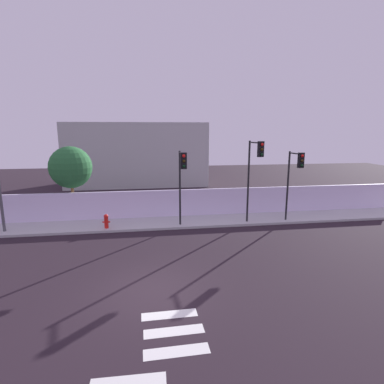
{
  "coord_description": "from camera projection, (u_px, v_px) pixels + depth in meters",
  "views": [
    {
      "loc": [
        -0.02,
        -10.41,
        5.86
      ],
      "look_at": [
        2.54,
        6.5,
        2.38
      ],
      "focal_mm": 28.48,
      "sensor_mm": 36.0,
      "label": 1
    }
  ],
  "objects": [
    {
      "name": "roadside_tree_midleft",
      "position": [
        71.0,
        167.0,
        20.04
      ],
      "size": [
        2.76,
        2.76,
        4.85
      ],
      "color": "brown",
      "rests_on": "ground"
    },
    {
      "name": "traffic_light_left",
      "position": [
        182.0,
        173.0,
        17.39
      ],
      "size": [
        0.35,
        1.73,
        4.53
      ],
      "color": "black",
      "rests_on": "sidewalk"
    },
    {
      "name": "traffic_light_right",
      "position": [
        255.0,
        165.0,
        18.16
      ],
      "size": [
        0.52,
        1.4,
        5.1
      ],
      "color": "black",
      "rests_on": "sidewalk"
    },
    {
      "name": "fire_hydrant",
      "position": [
        106.0,
        221.0,
        18.01
      ],
      "size": [
        0.44,
        0.26,
        0.85
      ],
      "color": "red",
      "rests_on": "sidewalk"
    },
    {
      "name": "low_building_distant",
      "position": [
        138.0,
        154.0,
        33.22
      ],
      "size": [
        14.65,
        6.0,
        6.64
      ],
      "primitive_type": "cube",
      "color": "#A8A8A8",
      "rests_on": "ground"
    },
    {
      "name": "perimeter_wall",
      "position": [
        148.0,
        204.0,
        20.24
      ],
      "size": [
        36.0,
        0.18,
        1.8
      ],
      "primitive_type": "cube",
      "color": "silver",
      "rests_on": "sidewalk"
    },
    {
      "name": "traffic_light_center",
      "position": [
        295.0,
        171.0,
        18.52
      ],
      "size": [
        0.36,
        1.52,
        4.43
      ],
      "color": "black",
      "rests_on": "sidewalk"
    },
    {
      "name": "sidewalk",
      "position": [
        148.0,
        224.0,
        19.19
      ],
      "size": [
        36.0,
        2.4,
        0.15
      ],
      "primitive_type": "cube",
      "color": "#B4B4B4",
      "rests_on": "ground"
    },
    {
      "name": "ground_plane",
      "position": [
        151.0,
        292.0,
        11.26
      ],
      "size": [
        80.0,
        80.0,
        0.0
      ],
      "primitive_type": "plane",
      "color": "black"
    },
    {
      "name": "crosswalk_marking",
      "position": [
        165.0,
        365.0,
        7.74
      ],
      "size": [
        3.63,
        4.74,
        0.01
      ],
      "color": "silver",
      "rests_on": "ground"
    }
  ]
}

